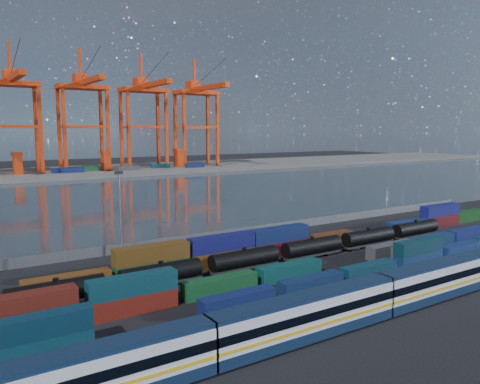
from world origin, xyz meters
TOP-DOWN VIEW (x-y plane):
  - ground at (0.00, 0.00)m, footprint 700.00×700.00m
  - harbor_water at (0.00, 105.00)m, footprint 700.00×700.00m
  - far_quay at (0.00, 210.00)m, footprint 700.00×70.00m
  - passenger_train at (-23.78, -21.42)m, footprint 78.28×3.25m
  - container_row_south at (-12.47, -9.39)m, footprint 138.95×2.29m
  - container_row_mid at (-18.76, -2.56)m, footprint 141.26×2.45m
  - container_row_north at (-1.05, 10.18)m, footprint 143.03×2.61m
  - tanker_string at (-15.20, 5.02)m, footprint 106.50×2.90m
  - waterfront_fence at (-0.00, 28.00)m, footprint 160.12×0.12m
  - yard_light_mast at (-30.00, 26.00)m, footprint 1.60×0.40m
  - gantry_cranes at (-7.50, 203.17)m, footprint 201.47×50.82m
  - quay_containers at (-11.00, 195.46)m, footprint 172.58×10.99m
  - straddle_carriers at (-2.50, 200.00)m, footprint 140.00×7.00m

SIDE VIEW (x-z plane):
  - ground at x=0.00m, z-range 0.00..0.00m
  - harbor_water at x=0.00m, z-range 0.01..0.01m
  - far_quay at x=0.00m, z-range 0.00..2.00m
  - waterfront_fence at x=0.00m, z-range -0.10..2.10m
  - container_row_mid at x=-18.76m, z-range -0.87..4.34m
  - container_row_south at x=-12.47m, z-range -0.61..4.27m
  - tanker_string at x=-15.20m, z-range 0.01..4.16m
  - container_row_north at x=-1.05m, z-range -0.53..5.03m
  - passenger_train at x=-23.78m, z-range 0.01..5.58m
  - quay_containers at x=-11.00m, z-range 2.00..4.60m
  - straddle_carriers at x=-2.50m, z-range 2.27..13.37m
  - yard_light_mast at x=-30.00m, z-range 1.00..17.60m
  - gantry_cranes at x=-7.50m, z-range 7.78..76.60m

